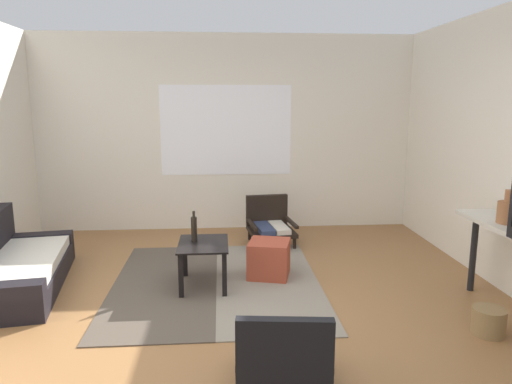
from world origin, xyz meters
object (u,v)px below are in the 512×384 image
at_px(couch, 13,268).
at_px(ottoman_orange, 269,259).
at_px(clay_vase, 509,211).
at_px(wicker_basket, 489,321).
at_px(coffee_table, 203,252).
at_px(armchair_striped_foreground, 284,354).
at_px(armchair_by_window, 270,223).
at_px(glass_bottle, 194,228).

height_order(couch, ottoman_orange, couch).
height_order(clay_vase, wicker_basket, clay_vase).
xyz_separation_m(couch, coffee_table, (1.84, -0.07, 0.14)).
bearing_deg(armchair_striped_foreground, armchair_by_window, 85.51).
height_order(armchair_by_window, ottoman_orange, armchair_by_window).
bearing_deg(armchair_striped_foreground, ottoman_orange, 86.63).
bearing_deg(glass_bottle, clay_vase, -17.54).
height_order(ottoman_orange, glass_bottle, glass_bottle).
bearing_deg(ottoman_orange, clay_vase, -27.32).
bearing_deg(coffee_table, ottoman_orange, 17.31).
bearing_deg(clay_vase, armchair_by_window, 129.09).
bearing_deg(clay_vase, ottoman_orange, 152.68).
height_order(glass_bottle, wicker_basket, glass_bottle).
distance_m(armchair_striped_foreground, wicker_basket, 1.83).
height_order(ottoman_orange, clay_vase, clay_vase).
relative_size(glass_bottle, wicker_basket, 1.21).
bearing_deg(wicker_basket, coffee_table, 152.99).
height_order(armchair_striped_foreground, ottoman_orange, armchair_striped_foreground).
xyz_separation_m(armchair_by_window, clay_vase, (1.77, -2.18, 0.64)).
xyz_separation_m(couch, ottoman_orange, (2.50, 0.14, -0.02)).
relative_size(clay_vase, wicker_basket, 1.11).
distance_m(clay_vase, wicker_basket, 0.93).
xyz_separation_m(couch, armchair_by_window, (2.64, 1.34, 0.05)).
bearing_deg(armchair_striped_foreground, clay_vase, 26.59).
height_order(clay_vase, glass_bottle, clay_vase).
bearing_deg(couch, glass_bottle, -0.09).
xyz_separation_m(coffee_table, ottoman_orange, (0.67, 0.21, -0.16)).
distance_m(couch, clay_vase, 4.54).
height_order(couch, coffee_table, couch).
distance_m(armchair_by_window, armchair_striped_foreground, 3.20).
bearing_deg(couch, armchair_striped_foreground, -37.86).
bearing_deg(coffee_table, armchair_striped_foreground, -72.92).
bearing_deg(ottoman_orange, couch, -176.79).
height_order(couch, armchair_striped_foreground, couch).
relative_size(clay_vase, glass_bottle, 0.92).
distance_m(couch, wicker_basket, 4.27).
distance_m(coffee_table, armchair_striped_foreground, 1.87).
relative_size(couch, clay_vase, 6.41).
distance_m(coffee_table, wicker_basket, 2.54).
height_order(armchair_by_window, armchair_striped_foreground, armchair_striped_foreground).
bearing_deg(ottoman_orange, wicker_basket, -40.53).
xyz_separation_m(couch, wicker_basket, (4.09, -1.22, -0.11)).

